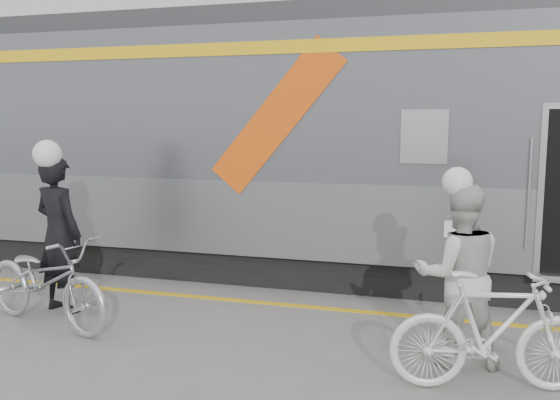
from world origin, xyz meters
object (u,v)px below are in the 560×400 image
at_px(man, 59,234).
at_px(bicycle_right, 492,332).
at_px(woman, 459,275).
at_px(bicycle_left, 46,281).

distance_m(man, bicycle_right, 5.32).
relative_size(woman, bicycle_right, 0.99).
relative_size(bicycle_left, woman, 1.15).
relative_size(man, bicycle_right, 1.09).
height_order(bicycle_left, bicycle_right, bicycle_right).
xyz_separation_m(bicycle_left, woman, (4.73, 0.22, 0.36)).
distance_m(bicycle_left, woman, 4.75).
distance_m(woman, bicycle_right, 0.72).
bearing_deg(woman, bicycle_right, 106.25).
distance_m(bicycle_left, bicycle_right, 5.04).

